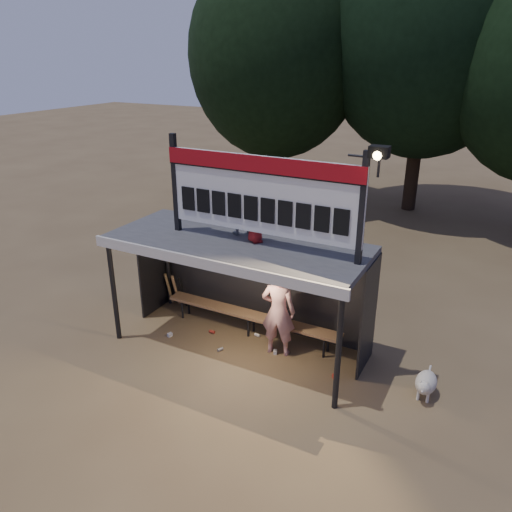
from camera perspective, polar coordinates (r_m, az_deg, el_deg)
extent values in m
plane|color=brown|center=(10.46, -2.02, -10.22)|extent=(80.00, 80.00, 0.00)
imported|color=white|center=(9.79, 2.57, -6.36)|extent=(0.75, 0.56, 1.86)
imported|color=slate|center=(9.63, -1.83, 5.79)|extent=(0.66, 0.59, 1.14)
imported|color=maroon|center=(9.23, -0.10, 4.26)|extent=(0.51, 0.50, 0.89)
cube|color=#3F3F41|center=(9.44, -2.21, 1.42)|extent=(5.00, 2.00, 0.12)
cube|color=silver|center=(8.65, -5.56, -0.97)|extent=(5.10, 0.06, 0.20)
cylinder|color=black|center=(10.60, -15.95, -3.88)|extent=(0.10, 0.10, 2.20)
cylinder|color=black|center=(8.36, 9.40, -10.80)|extent=(0.10, 0.10, 2.20)
cylinder|color=black|center=(11.83, -10.07, -0.54)|extent=(0.10, 0.10, 2.20)
cylinder|color=black|center=(9.87, 12.82, -5.59)|extent=(0.10, 0.10, 2.20)
cube|color=black|center=(10.70, 0.55, -2.69)|extent=(5.00, 0.04, 2.20)
cube|color=black|center=(11.60, -11.65, -1.13)|extent=(0.04, 1.00, 2.20)
cube|color=black|center=(9.50, 12.74, -6.73)|extent=(0.04, 1.00, 2.20)
cylinder|color=black|center=(10.30, 0.57, 2.60)|extent=(5.00, 0.06, 0.06)
cube|color=black|center=(9.86, -9.19, 8.21)|extent=(0.10, 0.10, 1.90)
cube|color=black|center=(8.25, 12.05, 5.23)|extent=(0.10, 0.10, 1.90)
cube|color=white|center=(8.90, 0.51, 6.97)|extent=(3.80, 0.08, 1.40)
cube|color=#A30B13|center=(8.72, 0.37, 10.44)|extent=(3.80, 0.04, 0.28)
cube|color=black|center=(8.75, 0.35, 9.47)|extent=(3.80, 0.02, 0.03)
cube|color=black|center=(9.70, -7.74, 6.53)|extent=(0.27, 0.03, 0.45)
cube|color=black|center=(9.51, -6.06, 6.29)|extent=(0.27, 0.03, 0.45)
cube|color=black|center=(9.33, -4.30, 6.04)|extent=(0.27, 0.03, 0.45)
cube|color=black|center=(9.16, -2.49, 5.78)|extent=(0.27, 0.03, 0.45)
cube|color=black|center=(9.00, -0.61, 5.49)|extent=(0.27, 0.03, 0.45)
cube|color=black|center=(8.85, 1.34, 5.20)|extent=(0.27, 0.03, 0.45)
cube|color=black|center=(8.71, 3.35, 4.88)|extent=(0.27, 0.03, 0.45)
cube|color=black|center=(8.59, 5.42, 4.55)|extent=(0.27, 0.03, 0.45)
cube|color=black|center=(8.47, 7.54, 4.21)|extent=(0.27, 0.03, 0.45)
cube|color=black|center=(8.37, 9.72, 3.85)|extent=(0.27, 0.03, 0.45)
cylinder|color=black|center=(8.06, 12.20, 11.07)|extent=(0.50, 0.04, 0.04)
cylinder|color=black|center=(8.03, 13.84, 9.78)|extent=(0.04, 0.04, 0.30)
cube|color=black|center=(7.93, 13.91, 11.48)|extent=(0.30, 0.22, 0.18)
sphere|color=#FFD88C|center=(7.86, 13.71, 11.10)|extent=(0.14, 0.14, 0.14)
cube|color=olive|center=(10.64, -0.58, -6.77)|extent=(4.00, 0.35, 0.06)
cylinder|color=black|center=(11.48, -8.40, -6.02)|extent=(0.05, 0.05, 0.45)
cylinder|color=black|center=(11.65, -7.71, -5.53)|extent=(0.05, 0.05, 0.45)
cylinder|color=black|center=(10.66, -0.88, -8.11)|extent=(0.05, 0.05, 0.45)
cylinder|color=black|center=(10.85, -0.27, -7.54)|extent=(0.05, 0.05, 0.45)
cylinder|color=black|center=(10.08, 7.77, -10.32)|extent=(0.05, 0.05, 0.45)
cylinder|color=black|center=(10.27, 8.25, -9.66)|extent=(0.05, 0.05, 0.45)
cylinder|color=#311E16|center=(19.90, 2.22, 11.42)|extent=(0.50, 0.50, 3.74)
ellipsoid|color=black|center=(19.54, 2.39, 22.01)|extent=(6.46, 6.46, 7.48)
cylinder|color=black|center=(19.75, 17.65, 10.99)|extent=(0.50, 0.50, 4.18)
ellipsoid|color=black|center=(19.44, 19.15, 22.83)|extent=(7.22, 7.22, 8.36)
ellipsoid|color=beige|center=(9.47, 18.86, -13.51)|extent=(0.36, 0.58, 0.36)
sphere|color=beige|center=(9.19, 18.62, -14.00)|extent=(0.22, 0.22, 0.22)
cone|color=beige|center=(9.12, 18.48, -14.45)|extent=(0.10, 0.10, 0.10)
cone|color=beige|center=(9.12, 18.35, -13.49)|extent=(0.06, 0.06, 0.07)
cone|color=beige|center=(9.11, 18.99, -13.62)|extent=(0.06, 0.06, 0.07)
cylinder|color=beige|center=(9.43, 18.03, -14.90)|extent=(0.05, 0.05, 0.18)
cylinder|color=beige|center=(9.42, 19.01, -15.09)|extent=(0.05, 0.05, 0.18)
cylinder|color=beige|center=(9.73, 18.45, -13.70)|extent=(0.05, 0.05, 0.18)
cylinder|color=white|center=(9.71, 19.39, -13.89)|extent=(0.05, 0.05, 0.18)
cylinder|color=beige|center=(9.68, 19.23, -12.21)|extent=(0.04, 0.16, 0.14)
cylinder|color=olive|center=(12.02, -9.92, -3.66)|extent=(0.07, 0.27, 0.84)
cylinder|color=#A1754B|center=(11.91, -9.16, -3.86)|extent=(0.09, 0.30, 0.83)
cylinder|color=black|center=(11.80, -8.37, -4.07)|extent=(0.08, 0.33, 0.83)
cube|color=#AD2F1D|center=(9.63, 8.97, -13.45)|extent=(0.12, 0.12, 0.08)
cylinder|color=#A3A2A7|center=(10.31, -4.11, -10.59)|extent=(0.11, 0.14, 0.07)
cube|color=beige|center=(10.20, 2.21, -10.91)|extent=(0.10, 0.12, 0.08)
cylinder|color=#A32A1C|center=(10.90, -5.04, -8.62)|extent=(0.12, 0.07, 0.07)
cube|color=#B3B3B8|center=(10.90, -9.81, -8.86)|extent=(0.10, 0.12, 0.08)
cylinder|color=silver|center=(10.75, 0.16, -9.02)|extent=(0.13, 0.08, 0.07)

